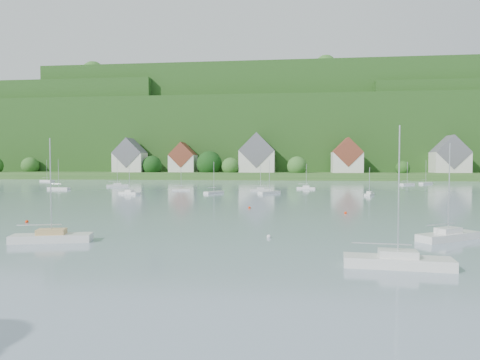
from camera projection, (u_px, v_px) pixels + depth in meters
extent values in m
cube|color=#2C5821|center=(249.00, 175.00, 209.22)|extent=(600.00, 60.00, 3.00)
cube|color=#174215|center=(259.00, 144.00, 282.95)|extent=(620.00, 160.00, 40.00)
cube|color=#174215|center=(32.00, 138.00, 284.58)|extent=(200.00, 120.00, 52.00)
cube|color=#174215|center=(274.00, 131.00, 276.54)|extent=(240.00, 130.00, 60.00)
sphere|color=#295A21|center=(30.00, 166.00, 212.62)|extent=(8.61, 8.61, 8.61)
sphere|color=#295A21|center=(230.00, 167.00, 193.80)|extent=(8.19, 8.19, 8.19)
sphere|color=#295A21|center=(136.00, 168.00, 201.02)|extent=(6.49, 6.49, 6.49)
sphere|color=#295A21|center=(349.00, 164.00, 195.93)|extent=(12.16, 12.16, 12.16)
sphere|color=#295A21|center=(297.00, 166.00, 186.56)|extent=(8.73, 8.73, 8.73)
sphere|color=black|center=(152.00, 166.00, 199.88)|extent=(9.32, 9.32, 9.32)
sphere|color=#1D4615|center=(403.00, 168.00, 183.34)|extent=(6.24, 6.24, 6.24)
sphere|color=black|center=(445.00, 167.00, 193.68)|extent=(8.16, 8.16, 8.16)
sphere|color=black|center=(209.00, 164.00, 197.35)|extent=(11.92, 11.92, 11.92)
sphere|color=#295A21|center=(48.00, 86.00, 248.85)|extent=(10.52, 10.52, 10.52)
sphere|color=#1D4615|center=(129.00, 94.00, 279.27)|extent=(10.29, 10.29, 10.29)
sphere|color=black|center=(147.00, 92.00, 265.82)|extent=(7.18, 7.18, 7.18)
sphere|color=#1D4615|center=(323.00, 75.00, 257.09)|extent=(12.83, 12.83, 12.83)
sphere|color=#295A21|center=(188.00, 75.00, 253.21)|extent=(8.18, 8.18, 8.18)
sphere|color=#1D4615|center=(261.00, 83.00, 285.82)|extent=(12.73, 12.73, 12.73)
sphere|color=#1D4615|center=(403.00, 69.00, 241.80)|extent=(11.50, 11.50, 11.50)
sphere|color=#1D4615|center=(354.00, 80.00, 274.44)|extent=(14.65, 14.65, 14.65)
sphere|color=#295A21|center=(326.00, 66.00, 233.56)|extent=(11.95, 11.95, 11.95)
sphere|color=#1D4615|center=(475.00, 66.00, 231.89)|extent=(9.76, 9.76, 9.76)
sphere|color=#295A21|center=(189.00, 85.00, 285.91)|extent=(7.07, 7.07, 7.07)
sphere|color=black|center=(250.00, 74.00, 250.27)|extent=(8.21, 8.21, 8.21)
sphere|color=#295A21|center=(223.00, 81.00, 276.02)|extent=(12.24, 12.24, 12.24)
sphere|color=#295A21|center=(462.00, 68.00, 236.81)|extent=(9.00, 9.00, 9.00)
sphere|color=#295A21|center=(93.00, 73.00, 253.12)|extent=(13.65, 13.65, 13.65)
sphere|color=#1D4615|center=(428.00, 75.00, 253.20)|extent=(8.03, 8.03, 8.03)
sphere|color=#295A21|center=(426.00, 93.00, 254.08)|extent=(14.97, 14.97, 14.97)
sphere|color=#1D4615|center=(389.00, 95.00, 254.03)|extent=(9.78, 9.78, 9.78)
sphere|color=#1D4615|center=(463.00, 92.00, 248.34)|extent=(12.02, 12.02, 12.02)
sphere|color=#295A21|center=(430.00, 92.00, 243.21)|extent=(9.48, 9.48, 9.48)
sphere|color=#1D4615|center=(195.00, 108.00, 273.73)|extent=(12.01, 12.01, 12.01)
sphere|color=black|center=(463.00, 101.00, 246.34)|extent=(15.08, 15.08, 15.08)
sphere|color=#295A21|center=(435.00, 105.00, 263.03)|extent=(15.99, 15.99, 15.99)
sphere|color=black|center=(253.00, 108.00, 279.67)|extent=(15.72, 15.72, 15.72)
sphere|color=#1D4615|center=(275.00, 109.00, 273.82)|extent=(10.54, 10.54, 10.54)
sphere|color=#1D4615|center=(8.00, 118.00, 327.04)|extent=(8.18, 8.18, 8.18)
sphere|color=black|center=(22.00, 116.00, 316.14)|extent=(8.74, 8.74, 8.74)
cube|color=silver|center=(130.00, 162.00, 202.19)|extent=(14.00, 10.00, 9.00)
cube|color=#5B5B63|center=(130.00, 153.00, 202.01)|extent=(14.00, 10.40, 14.00)
cube|color=silver|center=(183.00, 164.00, 201.41)|extent=(12.00, 9.00, 8.00)
cube|color=brown|center=(183.00, 155.00, 201.25)|extent=(12.00, 9.36, 12.00)
cube|color=silver|center=(257.00, 161.00, 196.49)|extent=(16.00, 11.00, 10.00)
cube|color=#5B5B63|center=(257.00, 150.00, 196.28)|extent=(16.00, 11.44, 16.00)
cube|color=silver|center=(347.00, 162.00, 190.07)|extent=(13.00, 10.00, 9.00)
cube|color=brown|center=(347.00, 152.00, 189.89)|extent=(13.00, 10.40, 13.00)
cube|color=silver|center=(450.00, 162.00, 189.03)|extent=(15.00, 10.00, 9.00)
cube|color=#5B5B63|center=(450.00, 152.00, 188.85)|extent=(15.00, 10.40, 15.00)
cube|color=silver|center=(52.00, 238.00, 40.00)|extent=(7.43, 3.68, 0.72)
cube|color=tan|center=(51.00, 232.00, 39.97)|extent=(2.77, 1.97, 0.50)
cylinder|color=silver|center=(51.00, 186.00, 39.80)|extent=(0.10, 0.10, 8.94)
cylinder|color=silver|center=(39.00, 225.00, 39.80)|extent=(3.84, 1.04, 0.08)
cube|color=silver|center=(448.00, 236.00, 40.97)|extent=(6.79, 5.39, 0.69)
cube|color=silver|center=(448.00, 230.00, 40.94)|extent=(2.75, 2.45, 0.50)
cylinder|color=silver|center=(449.00, 188.00, 40.78)|extent=(0.10, 0.10, 8.58)
cylinder|color=silver|center=(441.00, 224.00, 40.45)|extent=(3.20, 2.15, 0.08)
cube|color=silver|center=(398.00, 262.00, 30.24)|extent=(7.57, 2.77, 0.74)
cube|color=silver|center=(398.00, 253.00, 30.22)|extent=(2.72, 1.69, 0.50)
cylinder|color=silver|center=(399.00, 191.00, 30.04)|extent=(0.10, 0.10, 9.26)
cylinder|color=silver|center=(381.00, 244.00, 30.42)|extent=(4.06, 0.47, 0.08)
sphere|color=red|center=(27.00, 223.00, 52.91)|extent=(0.42, 0.42, 0.42)
sphere|color=silver|center=(269.00, 238.00, 42.18)|extent=(0.41, 0.41, 0.41)
sphere|color=red|center=(346.00, 214.00, 62.08)|extent=(0.42, 0.42, 0.42)
sphere|color=red|center=(249.00, 208.00, 69.35)|extent=(0.43, 0.43, 0.43)
cube|color=silver|center=(269.00, 192.00, 102.21)|extent=(5.29, 5.45, 0.59)
cylinder|color=silver|center=(269.00, 176.00, 102.05)|extent=(0.10, 0.10, 7.42)
cylinder|color=silver|center=(267.00, 188.00, 101.59)|extent=(2.31, 2.42, 0.08)
cube|color=silver|center=(117.00, 186.00, 132.18)|extent=(6.61, 4.35, 0.65)
cube|color=silver|center=(117.00, 184.00, 132.15)|extent=(2.58, 2.10, 0.50)
cylinder|color=silver|center=(117.00, 171.00, 132.00)|extent=(0.10, 0.10, 8.06)
cylinder|color=silver|center=(114.00, 182.00, 131.82)|extent=(3.25, 1.56, 0.08)
cube|color=silver|center=(426.00, 183.00, 148.02)|extent=(5.61, 5.50, 0.61)
cylinder|color=silver|center=(426.00, 171.00, 147.86)|extent=(0.10, 0.10, 7.67)
cylinder|color=silver|center=(424.00, 180.00, 147.41)|extent=(2.48, 2.40, 0.08)
cube|color=silver|center=(369.00, 194.00, 96.80)|extent=(3.00, 4.84, 0.47)
cube|color=silver|center=(369.00, 192.00, 96.78)|extent=(1.48, 1.87, 0.50)
cylinder|color=silver|center=(369.00, 180.00, 96.67)|extent=(0.10, 0.10, 5.86)
cylinder|color=silver|center=(369.00, 190.00, 96.14)|extent=(1.06, 2.42, 0.08)
cube|color=silver|center=(181.00, 190.00, 113.02)|extent=(4.82, 2.22, 0.46)
cylinder|color=silver|center=(181.00, 178.00, 112.89)|extent=(0.10, 0.10, 5.81)
cylinder|color=silver|center=(178.00, 186.00, 112.91)|extent=(2.52, 0.60, 0.08)
cube|color=silver|center=(214.00, 192.00, 102.70)|extent=(4.34, 5.54, 0.56)
cylinder|color=silver|center=(214.00, 177.00, 102.55)|extent=(0.10, 0.10, 6.98)
cylinder|color=silver|center=(211.00, 188.00, 102.00)|extent=(1.73, 2.62, 0.08)
cube|color=silver|center=(261.00, 190.00, 111.32)|extent=(5.32, 2.81, 0.51)
cube|color=silver|center=(261.00, 188.00, 111.30)|extent=(2.00, 1.46, 0.50)
cylinder|color=silver|center=(261.00, 177.00, 111.18)|extent=(0.10, 0.10, 6.41)
cylinder|color=silver|center=(258.00, 186.00, 111.14)|extent=(2.73, 0.86, 0.08)
cube|color=silver|center=(59.00, 188.00, 118.17)|extent=(6.24, 2.22, 0.61)
cylinder|color=silver|center=(58.00, 173.00, 118.00)|extent=(0.10, 0.10, 7.64)
cylinder|color=silver|center=(56.00, 184.00, 118.30)|extent=(3.36, 0.36, 0.08)
cube|color=silver|center=(129.00, 193.00, 100.21)|extent=(5.94, 4.17, 0.59)
cube|color=silver|center=(129.00, 191.00, 100.19)|extent=(2.35, 1.97, 0.50)
cylinder|color=silver|center=(129.00, 176.00, 100.05)|extent=(0.10, 0.10, 7.32)
cylinder|color=silver|center=(127.00, 188.00, 100.66)|extent=(2.89, 1.57, 0.08)
cube|color=silver|center=(407.00, 184.00, 141.78)|extent=(5.48, 4.75, 0.57)
cylinder|color=silver|center=(407.00, 173.00, 141.63)|extent=(0.10, 0.10, 7.12)
cylinder|color=silver|center=(406.00, 181.00, 141.29)|extent=(2.53, 1.98, 0.08)
cube|color=silver|center=(306.00, 188.00, 120.18)|extent=(5.38, 2.54, 0.52)
cube|color=silver|center=(306.00, 186.00, 120.16)|extent=(1.99, 1.39, 0.50)
cylinder|color=silver|center=(306.00, 176.00, 120.04)|extent=(0.10, 0.10, 6.48)
cylinder|color=silver|center=(303.00, 184.00, 120.39)|extent=(2.80, 0.70, 0.08)
cube|color=silver|center=(47.00, 181.00, 167.12)|extent=(6.54, 3.88, 0.63)
cylinder|color=silver|center=(47.00, 170.00, 166.95)|extent=(0.10, 0.10, 7.90)
cylinder|color=silver|center=(45.00, 178.00, 167.50)|extent=(3.28, 1.30, 0.08)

